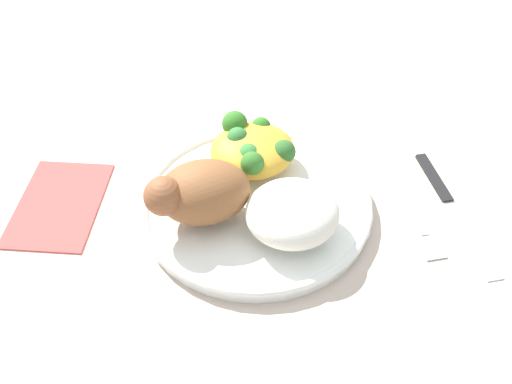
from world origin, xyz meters
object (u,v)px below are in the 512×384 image
(rice_pile, at_px, (292,213))
(knife, at_px, (448,200))
(plate, at_px, (256,204))
(napkin, at_px, (59,204))
(roasted_chicken, at_px, (199,193))
(mac_cheese_with_broccoli, at_px, (252,148))
(fork, at_px, (414,215))

(rice_pile, relative_size, knife, 0.50)
(plate, height_order, napkin, plate)
(knife, relative_size, napkin, 1.39)
(roasted_chicken, bearing_deg, knife, 176.53)
(roasted_chicken, bearing_deg, rice_pile, 156.66)
(roasted_chicken, height_order, knife, roasted_chicken)
(plate, xyz_separation_m, mac_cheese_with_broccoli, (-0.01, -0.06, 0.03))
(mac_cheese_with_broccoli, bearing_deg, plate, 83.05)
(plate, bearing_deg, rice_pile, 117.71)
(roasted_chicken, distance_m, rice_pile, 0.10)
(mac_cheese_with_broccoli, distance_m, knife, 0.22)
(fork, bearing_deg, mac_cheese_with_broccoli, -32.12)
(fork, xyz_separation_m, napkin, (0.38, -0.09, -0.00))
(mac_cheese_with_broccoli, relative_size, knife, 0.51)
(rice_pile, bearing_deg, knife, -173.41)
(roasted_chicken, relative_size, fork, 0.76)
(mac_cheese_with_broccoli, height_order, knife, mac_cheese_with_broccoli)
(fork, bearing_deg, rice_pile, 3.20)
(roasted_chicken, xyz_separation_m, mac_cheese_with_broccoli, (-0.07, -0.07, -0.01))
(roasted_chicken, distance_m, knife, 0.28)
(fork, height_order, knife, knife)
(fork, relative_size, napkin, 1.04)
(roasted_chicken, xyz_separation_m, rice_pile, (-0.09, 0.04, -0.01))
(plate, bearing_deg, roasted_chicken, 11.72)
(rice_pile, bearing_deg, napkin, -23.30)
(roasted_chicken, relative_size, rice_pile, 1.14)
(mac_cheese_with_broccoli, relative_size, napkin, 0.71)
(fork, xyz_separation_m, knife, (-0.05, -0.01, 0.00))
(rice_pile, xyz_separation_m, napkin, (0.24, -0.10, -0.04))
(plate, height_order, mac_cheese_with_broccoli, mac_cheese_with_broccoli)
(knife, bearing_deg, plate, -7.87)
(knife, height_order, napkin, knife)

